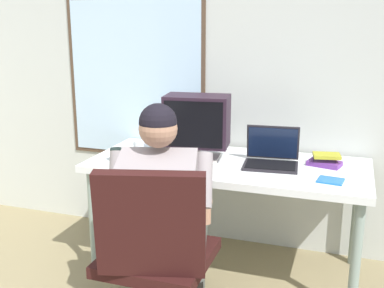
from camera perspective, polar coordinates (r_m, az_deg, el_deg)
name	(u,v)px	position (r m, az deg, el deg)	size (l,w,h in m)	color
wall_rear	(222,68)	(3.43, 3.66, 9.12)	(5.14, 0.08, 2.61)	beige
desk	(227,172)	(3.09, 4.27, -3.44)	(1.78, 0.78, 0.74)	gray
office_chair	(155,247)	(2.35, -4.52, -12.29)	(0.61, 0.61, 0.99)	black
person_seated	(163,209)	(2.55, -3.55, -7.80)	(0.63, 0.84, 1.25)	#4C514D
crt_monitor	(197,122)	(3.07, 0.60, 2.65)	(0.44, 0.29, 0.42)	beige
laptop	(272,155)	(3.03, 9.57, -1.31)	(0.36, 0.31, 0.24)	black
wine_glass	(139,149)	(3.03, -6.40, -0.56)	(0.07, 0.07, 0.15)	silver
desk_speaker	(158,136)	(3.38, -4.08, 1.02)	(0.06, 0.08, 0.18)	black
book_stack	(325,160)	(3.09, 15.74, -1.90)	(0.22, 0.17, 0.08)	#612E85
cd_case	(331,180)	(2.81, 16.38, -4.24)	(0.16, 0.14, 0.01)	blue
coffee_mug	(116,155)	(3.11, -9.10, -1.28)	(0.08, 0.08, 0.09)	black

